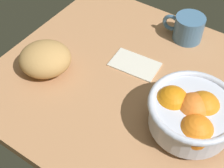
{
  "coord_description": "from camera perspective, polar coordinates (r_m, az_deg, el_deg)",
  "views": [
    {
      "loc": [
        -27.97,
        52.15,
        65.36
      ],
      "look_at": [
        1.91,
        7.83,
        5.0
      ],
      "focal_mm": 51.07,
      "sensor_mm": 36.0,
      "label": 1
    }
  ],
  "objects": [
    {
      "name": "mug",
      "position": [
        1.01,
        13.41,
        9.74
      ],
      "size": [
        13.03,
        8.98,
        7.96
      ],
      "color": "teal",
      "rests_on": "ground"
    },
    {
      "name": "ground_plane",
      "position": [
        0.89,
        3.83,
        -0.16
      ],
      "size": [
        75.51,
        67.32,
        3.0
      ],
      "primitive_type": "cube",
      "color": "tan"
    },
    {
      "name": "napkin_folded",
      "position": [
        0.92,
        4.1,
        3.62
      ],
      "size": [
        14.36,
        9.42,
        0.9
      ],
      "primitive_type": "cube",
      "rotation": [
        0.0,
        0.0,
        0.08
      ],
      "color": "silver",
      "rests_on": "ground"
    },
    {
      "name": "bread_loaf",
      "position": [
        0.9,
        -11.87,
        4.43
      ],
      "size": [
        19.39,
        19.18,
        8.67
      ],
      "primitive_type": "ellipsoid",
      "rotation": [
        0.0,
        0.0,
        3.82
      ],
      "color": "tan",
      "rests_on": "ground"
    },
    {
      "name": "fruit_bowl",
      "position": [
        0.75,
        14.01,
        -5.03
      ],
      "size": [
        21.03,
        21.03,
        11.28
      ],
      "color": "silver",
      "rests_on": "ground"
    }
  ]
}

